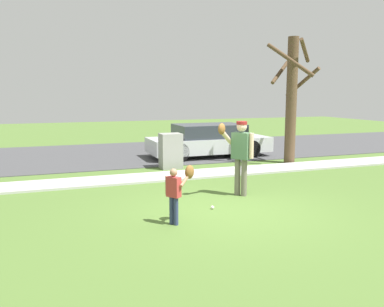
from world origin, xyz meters
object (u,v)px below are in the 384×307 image
Objects in this scene: baseball at (212,207)px; parked_sedan_silver at (209,140)px; street_tree_near at (292,96)px; person_child at (178,187)px; person_adult at (240,150)px; utility_cabinet at (171,151)px.

parked_sedan_silver reaches higher than baseball.
street_tree_near is 0.93× the size of parked_sedan_silver.
street_tree_near is (5.70, 4.92, 1.60)m from person_child.
street_tree_near is at bearing 5.65° from person_child.
street_tree_near is 3.53m from parked_sedan_silver.
street_tree_near reaches higher than person_adult.
utility_cabinet reaches higher than person_child.
baseball is at bearing -96.45° from utility_cabinet.
parked_sedan_silver is (3.60, 7.21, -0.08)m from person_child.
utility_cabinet is 0.26× the size of street_tree_near.
person_adult is 2.54m from person_child.
parked_sedan_silver is at bearing 28.31° from person_child.
parked_sedan_silver is (2.08, 1.81, 0.05)m from utility_cabinet.
person_child is 1.35m from baseball.
street_tree_near reaches higher than baseball.
street_tree_near reaches higher than person_child.
person_child is at bearing 63.49° from parked_sedan_silver.
baseball is at bearing -137.87° from street_tree_near.
utility_cabinet is at bearing -117.87° from person_adult.
street_tree_near is at bearing -6.56° from utility_cabinet.
utility_cabinet is 0.25× the size of parked_sedan_silver.
person_adult is at bearing -82.69° from utility_cabinet.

